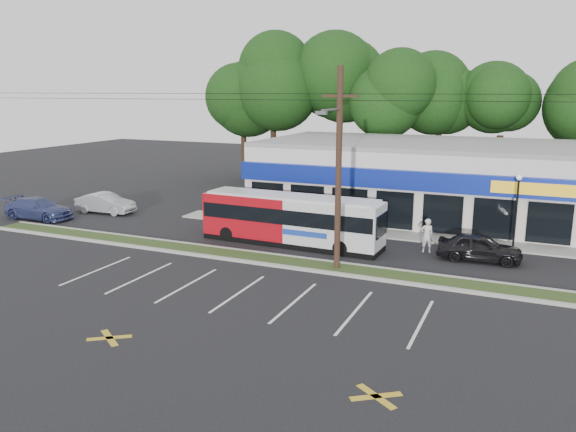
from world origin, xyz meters
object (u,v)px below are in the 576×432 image
Objects in this scene: utility_pole at (335,163)px; car_blue at (39,208)px; lamp_post at (517,203)px; pedestrian_b at (359,222)px; car_silver at (106,203)px; car_dark at (479,247)px; pedestrian_a at (427,235)px; metrobus at (291,218)px.

utility_pole is 23.45m from car_blue.
lamp_post reaches higher than pedestrian_b.
car_silver is 19.05m from pedestrian_b.
car_dark is 7.92m from pedestrian_b.
lamp_post is 0.98× the size of car_dark.
pedestrian_b is (-0.83, 7.33, -4.59)m from utility_pole.
utility_pole reaches higher than pedestrian_b.
car_silver is 4.53m from car_blue.
car_blue is at bearing 46.43° from pedestrian_b.
pedestrian_b reaches higher than car_silver.
car_dark is at bearing -88.62° from car_blue.
car_blue reaches higher than car_dark.
pedestrian_b is (-4.57, 2.25, -0.14)m from pedestrian_a.
car_silver is 0.88× the size of car_blue.
car_blue is (-31.00, -5.30, -1.93)m from lamp_post.
lamp_post is 2.58× the size of pedestrian_b.
car_silver is at bearing -22.34° from pedestrian_a.
lamp_post is (8.17, 7.87, -2.74)m from utility_pole.
metrobus is 10.53m from car_dark.
pedestrian_b is (-7.43, 2.75, 0.09)m from car_dark.
car_blue is at bearing -14.80° from pedestrian_a.
metrobus is 5.68× the size of pedestrian_a.
pedestrian_a reaches higher than car_silver.
car_silver is (-19.83, 5.97, -4.67)m from utility_pole.
car_blue is 3.10× the size of pedestrian_b.
car_dark is at bearing -115.44° from lamp_post.
pedestrian_b is at bearing -88.78° from car_silver.
pedestrian_b is (3.02, 3.75, -0.72)m from metrobus.
utility_pole reaches higher than pedestrian_a.
car_blue is at bearing -175.01° from metrobus.
pedestrian_b is at bearing -46.40° from pedestrian_a.
utility_pole reaches higher than lamp_post.
car_dark is at bearing 7.45° from metrobus.
car_silver is at bearing 163.26° from utility_pole.
car_blue is (-3.00, -3.39, 0.00)m from car_silver.
utility_pole is 9.78× the size of car_blue.
metrobus is 7.76m from pedestrian_a.
pedestrian_b is at bearing 96.48° from utility_pole.
car_silver is (-28.00, -1.91, -1.93)m from lamp_post.
utility_pole is 11.76× the size of lamp_post.
pedestrian_a is (3.74, 5.07, -4.45)m from utility_pole.
car_silver is at bearing 173.46° from metrobus.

